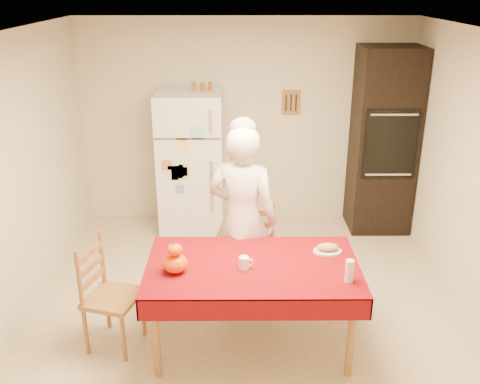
{
  "coord_description": "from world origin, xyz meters",
  "views": [
    {
      "loc": [
        -0.11,
        -4.15,
        2.88
      ],
      "look_at": [
        -0.08,
        0.2,
        1.15
      ],
      "focal_mm": 40.0,
      "sensor_mm": 36.0,
      "label": 1
    }
  ],
  "objects_px": {
    "chair_left": "(105,291)",
    "coffee_mug": "(244,263)",
    "wine_glass": "(349,271)",
    "bread_plate": "(327,251)",
    "dining_table": "(253,272)",
    "oven_cabinet": "(383,141)",
    "refrigerator": "(191,163)",
    "seated_woman": "(243,219)",
    "chair_far": "(251,248)",
    "pumpkin_lower": "(175,263)"
  },
  "relations": [
    {
      "from": "oven_cabinet",
      "to": "seated_woman",
      "type": "relative_size",
      "value": 1.25
    },
    {
      "from": "oven_cabinet",
      "to": "coffee_mug",
      "type": "bearing_deg",
      "value": -125.12
    },
    {
      "from": "chair_far",
      "to": "pumpkin_lower",
      "type": "bearing_deg",
      "value": -105.63
    },
    {
      "from": "coffee_mug",
      "to": "dining_table",
      "type": "bearing_deg",
      "value": 39.94
    },
    {
      "from": "chair_far",
      "to": "seated_woman",
      "type": "distance_m",
      "value": 0.41
    },
    {
      "from": "oven_cabinet",
      "to": "chair_left",
      "type": "distance_m",
      "value": 3.69
    },
    {
      "from": "coffee_mug",
      "to": "bread_plate",
      "type": "relative_size",
      "value": 0.42
    },
    {
      "from": "oven_cabinet",
      "to": "bread_plate",
      "type": "height_order",
      "value": "oven_cabinet"
    },
    {
      "from": "seated_woman",
      "to": "bread_plate",
      "type": "relative_size",
      "value": 7.32
    },
    {
      "from": "pumpkin_lower",
      "to": "dining_table",
      "type": "bearing_deg",
      "value": 9.87
    },
    {
      "from": "oven_cabinet",
      "to": "refrigerator",
      "type": "bearing_deg",
      "value": -178.82
    },
    {
      "from": "oven_cabinet",
      "to": "chair_far",
      "type": "height_order",
      "value": "oven_cabinet"
    },
    {
      "from": "dining_table",
      "to": "seated_woman",
      "type": "height_order",
      "value": "seated_woman"
    },
    {
      "from": "refrigerator",
      "to": "pumpkin_lower",
      "type": "xyz_separation_m",
      "value": [
        0.06,
        -2.39,
        -0.02
      ]
    },
    {
      "from": "refrigerator",
      "to": "coffee_mug",
      "type": "xyz_separation_m",
      "value": [
        0.6,
        -2.34,
        -0.04
      ]
    },
    {
      "from": "pumpkin_lower",
      "to": "wine_glass",
      "type": "height_order",
      "value": "wine_glass"
    },
    {
      "from": "chair_far",
      "to": "dining_table",
      "type": "bearing_deg",
      "value": -71.18
    },
    {
      "from": "chair_far",
      "to": "refrigerator",
      "type": "bearing_deg",
      "value": 133.19
    },
    {
      "from": "bread_plate",
      "to": "seated_woman",
      "type": "bearing_deg",
      "value": 149.61
    },
    {
      "from": "pumpkin_lower",
      "to": "wine_glass",
      "type": "distance_m",
      "value": 1.33
    },
    {
      "from": "chair_left",
      "to": "bread_plate",
      "type": "height_order",
      "value": "chair_left"
    },
    {
      "from": "seated_woman",
      "to": "bread_plate",
      "type": "bearing_deg",
      "value": 167.28
    },
    {
      "from": "oven_cabinet",
      "to": "chair_left",
      "type": "height_order",
      "value": "oven_cabinet"
    },
    {
      "from": "coffee_mug",
      "to": "seated_woman",
      "type": "bearing_deg",
      "value": 90.15
    },
    {
      "from": "chair_left",
      "to": "wine_glass",
      "type": "bearing_deg",
      "value": -81.99
    },
    {
      "from": "oven_cabinet",
      "to": "pumpkin_lower",
      "type": "bearing_deg",
      "value": -132.26
    },
    {
      "from": "dining_table",
      "to": "coffee_mug",
      "type": "relative_size",
      "value": 17.0
    },
    {
      "from": "oven_cabinet",
      "to": "chair_left",
      "type": "relative_size",
      "value": 2.32
    },
    {
      "from": "seated_woman",
      "to": "refrigerator",
      "type": "bearing_deg",
      "value": -52.7
    },
    {
      "from": "wine_glass",
      "to": "bread_plate",
      "type": "relative_size",
      "value": 0.73
    },
    {
      "from": "oven_cabinet",
      "to": "chair_far",
      "type": "bearing_deg",
      "value": -135.76
    },
    {
      "from": "pumpkin_lower",
      "to": "oven_cabinet",
      "type": "bearing_deg",
      "value": 47.74
    },
    {
      "from": "chair_left",
      "to": "seated_woman",
      "type": "bearing_deg",
      "value": -46.29
    },
    {
      "from": "pumpkin_lower",
      "to": "refrigerator",
      "type": "bearing_deg",
      "value": 91.55
    },
    {
      "from": "chair_far",
      "to": "bread_plate",
      "type": "height_order",
      "value": "chair_far"
    },
    {
      "from": "chair_far",
      "to": "chair_left",
      "type": "distance_m",
      "value": 1.42
    },
    {
      "from": "coffee_mug",
      "to": "bread_plate",
      "type": "bearing_deg",
      "value": 20.54
    },
    {
      "from": "oven_cabinet",
      "to": "wine_glass",
      "type": "distance_m",
      "value": 2.75
    },
    {
      "from": "dining_table",
      "to": "chair_far",
      "type": "distance_m",
      "value": 0.79
    },
    {
      "from": "chair_left",
      "to": "seated_woman",
      "type": "xyz_separation_m",
      "value": [
        1.14,
        0.59,
        0.37
      ]
    },
    {
      "from": "chair_left",
      "to": "coffee_mug",
      "type": "distance_m",
      "value": 1.18
    },
    {
      "from": "dining_table",
      "to": "chair_left",
      "type": "height_order",
      "value": "chair_left"
    },
    {
      "from": "seated_woman",
      "to": "wine_glass",
      "type": "height_order",
      "value": "seated_woman"
    },
    {
      "from": "coffee_mug",
      "to": "pumpkin_lower",
      "type": "height_order",
      "value": "pumpkin_lower"
    },
    {
      "from": "chair_left",
      "to": "dining_table",
      "type": "bearing_deg",
      "value": -74.94
    },
    {
      "from": "oven_cabinet",
      "to": "seated_woman",
      "type": "distance_m",
      "value": 2.42
    },
    {
      "from": "coffee_mug",
      "to": "bread_plate",
      "type": "distance_m",
      "value": 0.75
    },
    {
      "from": "chair_far",
      "to": "oven_cabinet",
      "type": "bearing_deg",
      "value": 63.48
    },
    {
      "from": "dining_table",
      "to": "bread_plate",
      "type": "height_order",
      "value": "bread_plate"
    },
    {
      "from": "chair_far",
      "to": "pumpkin_lower",
      "type": "xyz_separation_m",
      "value": [
        -0.61,
        -0.87,
        0.33
      ]
    }
  ]
}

